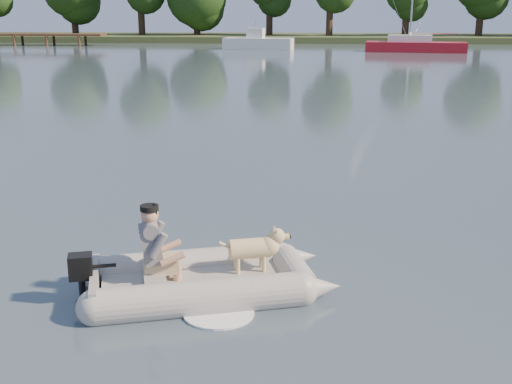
# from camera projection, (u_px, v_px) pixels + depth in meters

# --- Properties ---
(water) EXTENTS (160.00, 160.00, 0.00)m
(water) POSITION_uv_depth(u_px,v_px,m) (220.00, 311.00, 7.39)
(water) COLOR #50626C
(water) RESTS_ON ground
(shore_bank) EXTENTS (160.00, 12.00, 0.70)m
(shore_bank) POSITION_uv_depth(u_px,v_px,m) (293.00, 38.00, 66.75)
(shore_bank) COLOR #47512D
(shore_bank) RESTS_ON water
(dock) EXTENTS (18.00, 2.00, 1.04)m
(dock) POSITION_uv_depth(u_px,v_px,m) (8.00, 39.00, 58.79)
(dock) COLOR #4C331E
(dock) RESTS_ON water
(dinghy) EXTENTS (5.01, 4.29, 1.23)m
(dinghy) POSITION_uv_depth(u_px,v_px,m) (204.00, 252.00, 7.78)
(dinghy) COLOR #ADACA7
(dinghy) RESTS_ON water
(man) EXTENTS (0.76, 0.70, 0.95)m
(man) POSITION_uv_depth(u_px,v_px,m) (152.00, 242.00, 7.65)
(man) COLOR slate
(man) RESTS_ON dinghy
(dog) EXTENTS (0.87, 0.50, 0.55)m
(dog) POSITION_uv_depth(u_px,v_px,m) (250.00, 252.00, 7.95)
(dog) COLOR tan
(dog) RESTS_ON dinghy
(outboard_motor) EXTENTS (0.42, 0.34, 0.69)m
(outboard_motor) POSITION_uv_depth(u_px,v_px,m) (82.00, 281.00, 7.55)
(outboard_motor) COLOR black
(outboard_motor) RESTS_ON dinghy
(motorboat) EXTENTS (6.16, 3.09, 2.50)m
(motorboat) POSITION_uv_depth(u_px,v_px,m) (258.00, 35.00, 53.11)
(motorboat) COLOR white
(motorboat) RESTS_ON water
(sailboat) EXTENTS (7.90, 3.45, 10.50)m
(sailboat) POSITION_uv_depth(u_px,v_px,m) (415.00, 46.00, 50.05)
(sailboat) COLOR #A6121D
(sailboat) RESTS_ON water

